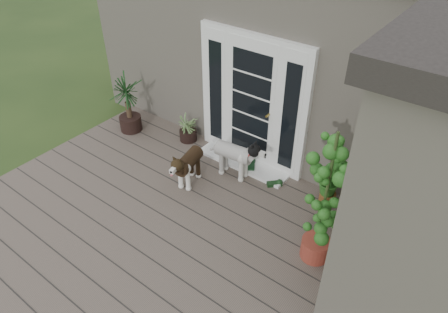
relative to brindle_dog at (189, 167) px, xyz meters
The scene contains 14 objects.
deck 1.31m from the brindle_dog, 62.06° to the right, with size 6.20×4.60×0.12m, color #6B5B4C.
house_main 3.38m from the brindle_dog, 79.33° to the left, with size 7.40×4.00×3.10m, color #665E54.
door_unit 1.39m from the brindle_dog, 70.22° to the left, with size 1.90×0.14×2.15m, color white.
door_step 1.01m from the brindle_dog, 66.21° to the left, with size 1.60×0.40×0.05m, color white.
brindle_dog is the anchor object (origin of this frame).
white_dog 0.71m from the brindle_dog, 52.23° to the left, with size 0.34×0.78×0.65m, color silver, non-canonical shape.
spider_plant 1.20m from the brindle_dog, 132.25° to the left, with size 0.51×0.51×0.55m, color #82955B, non-canonical shape.
yucca 1.96m from the brindle_dog, 165.02° to the left, with size 0.76×0.76×1.10m, color black, non-canonical shape.
herb_a 2.10m from the brindle_dog, 24.98° to the left, with size 0.43×0.43×0.55m, color #1C5016.
herb_b 2.50m from the brindle_dog, 12.28° to the left, with size 0.35×0.35×0.52m, color #244F16.
herb_c 2.91m from the brindle_dog, 17.70° to the left, with size 0.38×0.38×0.59m, color #1B601C.
sapling 2.32m from the brindle_dog, ahead, with size 0.57×0.57×1.94m, color #18551D, non-canonical shape.
clog_left 1.08m from the brindle_dog, 57.84° to the left, with size 0.16×0.33×0.10m, color black, non-canonical shape.
clog_right 1.34m from the brindle_dog, 33.85° to the left, with size 0.12×0.27×0.08m, color black, non-canonical shape.
Camera 1 is at (2.78, -2.06, 4.22)m, focal length 32.58 mm.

